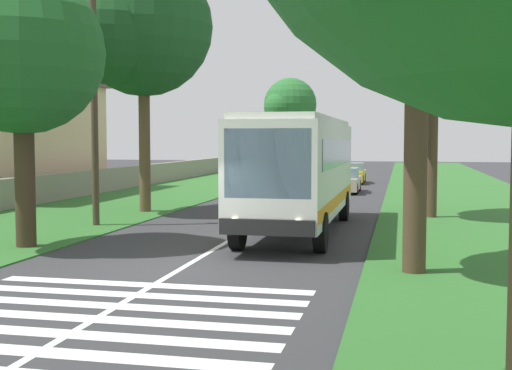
% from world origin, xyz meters
% --- Properties ---
extents(ground, '(160.00, 160.00, 0.00)m').
position_xyz_m(ground, '(0.00, 0.00, 0.00)').
color(ground, '#333335').
extents(grass_verge_left, '(120.00, 8.00, 0.04)m').
position_xyz_m(grass_verge_left, '(15.00, 8.20, 0.02)').
color(grass_verge_left, '#2D6628').
rests_on(grass_verge_left, ground).
extents(grass_verge_right, '(120.00, 8.00, 0.04)m').
position_xyz_m(grass_verge_right, '(15.00, -8.20, 0.02)').
color(grass_verge_right, '#2D6628').
rests_on(grass_verge_right, ground).
extents(centre_line, '(110.00, 0.16, 0.01)m').
position_xyz_m(centre_line, '(15.00, 0.00, 0.00)').
color(centre_line, silver).
rests_on(centre_line, ground).
extents(coach_bus, '(11.16, 2.62, 3.73)m').
position_xyz_m(coach_bus, '(6.99, -1.80, 2.15)').
color(coach_bus, silver).
rests_on(coach_bus, ground).
extents(zebra_crossing, '(5.85, 6.80, 0.01)m').
position_xyz_m(zebra_crossing, '(-4.40, 0.00, 0.00)').
color(zebra_crossing, silver).
rests_on(zebra_crossing, ground).
extents(trailing_car_0, '(4.30, 1.78, 1.43)m').
position_xyz_m(trailing_car_0, '(23.80, -1.82, 0.67)').
color(trailing_car_0, '#B7A893').
rests_on(trailing_car_0, ground).
extents(trailing_car_1, '(4.30, 1.78, 1.43)m').
position_xyz_m(trailing_car_1, '(32.14, -1.66, 0.67)').
color(trailing_car_1, gold).
rests_on(trailing_car_1, ground).
extents(roadside_tree_left_0, '(7.13, 5.78, 10.50)m').
position_xyz_m(roadside_tree_left_0, '(11.57, 5.62, 7.49)').
color(roadside_tree_left_0, brown).
rests_on(roadside_tree_left_0, grass_verge_left).
extents(roadside_tree_left_1, '(5.11, 4.56, 7.70)m').
position_xyz_m(roadside_tree_left_1, '(2.17, 5.34, 5.34)').
color(roadside_tree_left_1, '#3D2D1E').
rests_on(roadside_tree_left_1, grass_verge_left).
extents(roadside_tree_left_2, '(6.23, 5.23, 9.09)m').
position_xyz_m(roadside_tree_left_2, '(51.38, 5.94, 6.36)').
color(roadside_tree_left_2, brown).
rests_on(roadside_tree_left_2, grass_verge_left).
extents(roadside_tree_right_0, '(5.40, 4.62, 9.14)m').
position_xyz_m(roadside_tree_right_0, '(11.85, -6.07, 6.74)').
color(roadside_tree_right_0, '#4C3826').
rests_on(roadside_tree_right_0, grass_verge_right).
extents(utility_pole, '(0.24, 1.40, 8.52)m').
position_xyz_m(utility_pole, '(6.95, 5.43, 4.45)').
color(utility_pole, '#473828').
rests_on(utility_pole, grass_verge_left).
extents(roadside_wall, '(70.00, 0.40, 1.33)m').
position_xyz_m(roadside_wall, '(20.00, 11.60, 0.70)').
color(roadside_wall, gray).
rests_on(roadside_wall, grass_verge_left).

